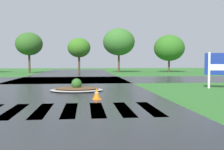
{
  "coord_description": "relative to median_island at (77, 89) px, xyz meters",
  "views": [
    {
      "loc": [
        1.41,
        -3.82,
        1.61
      ],
      "look_at": [
        2.72,
        9.11,
        0.94
      ],
      "focal_mm": 42.68,
      "sensor_mm": 36.0,
      "label": 1
    }
  ],
  "objects": [
    {
      "name": "traffic_cone",
      "position": [
        0.95,
        -3.36,
        0.1
      ],
      "size": [
        0.36,
        0.36,
        0.5
      ],
      "color": "orange",
      "rests_on": "ground"
    },
    {
      "name": "median_island",
      "position": [
        0.0,
        0.0,
        0.0
      ],
      "size": [
        2.88,
        2.2,
        0.68
      ],
      "color": "#9E9B93",
      "rests_on": "ground"
    },
    {
      "name": "crosswalk_stripes",
      "position": [
        -0.95,
        -5.71,
        -0.13
      ],
      "size": [
        7.65,
        2.87,
        0.01
      ],
      "color": "white",
      "rests_on": "ground"
    },
    {
      "name": "asphalt_cross_road",
      "position": [
        -0.95,
        9.03,
        -0.13
      ],
      "size": [
        90.0,
        8.76,
        0.01
      ],
      "primitive_type": "cube",
      "color": "#232628",
      "rests_on": "ground"
    },
    {
      "name": "asphalt_roadway",
      "position": [
        -0.95,
        -0.71,
        -0.13
      ],
      "size": [
        9.73,
        80.0,
        0.01
      ],
      "primitive_type": "cube",
      "color": "#232628",
      "rests_on": "ground"
    },
    {
      "name": "background_treeline",
      "position": [
        0.18,
        23.88,
        3.88
      ],
      "size": [
        37.04,
        5.95,
        6.45
      ],
      "color": "#4C3823",
      "rests_on": "ground"
    }
  ]
}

